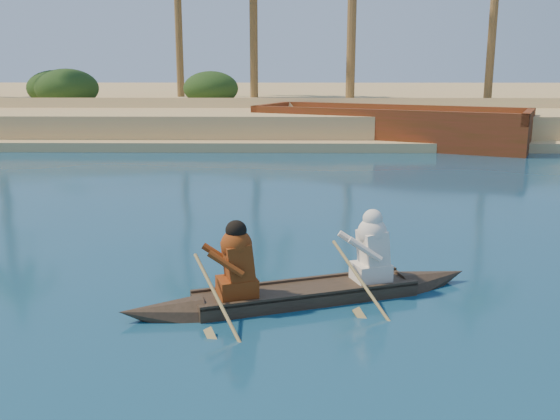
# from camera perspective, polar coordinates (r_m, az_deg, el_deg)

# --- Properties ---
(sandy_embankment) EXTENTS (150.00, 51.00, 1.50)m
(sandy_embankment) POSITION_cam_1_polar(r_m,az_deg,el_deg) (48.93, 6.25, 9.79)
(sandy_embankment) COLOR tan
(sandy_embankment) RESTS_ON ground
(shrub_cluster) EXTENTS (100.00, 6.00, 2.40)m
(shrub_cluster) POSITION_cam_1_polar(r_m,az_deg,el_deg) (33.62, 8.67, 9.40)
(shrub_cluster) COLOR #183814
(shrub_cluster) RESTS_ON ground
(canoe) EXTENTS (5.17, 2.41, 1.44)m
(canoe) POSITION_cam_1_polar(r_m,az_deg,el_deg) (8.92, 2.42, -6.57)
(canoe) COLOR #3C2B21
(canoe) RESTS_ON ground
(barge_mid) EXTENTS (11.74, 7.95, 1.86)m
(barge_mid) POSITION_cam_1_polar(r_m,az_deg,el_deg) (26.89, 9.92, 7.29)
(barge_mid) COLOR maroon
(barge_mid) RESTS_ON ground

